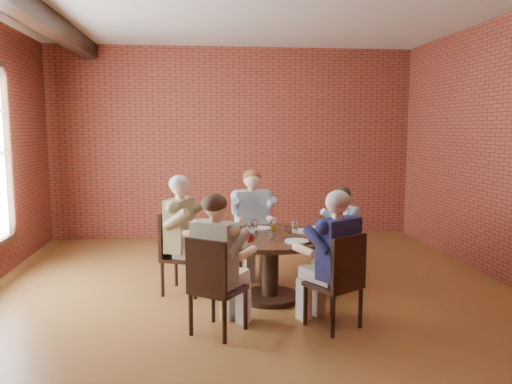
{
  "coord_description": "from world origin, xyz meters",
  "views": [
    {
      "loc": [
        -0.57,
        -5.53,
        1.97
      ],
      "look_at": [
        0.13,
        1.0,
        1.13
      ],
      "focal_mm": 35.0,
      "sensor_mm": 36.0,
      "label": 1
    }
  ],
  "objects": [
    {
      "name": "plate_a",
      "position": [
        0.62,
        0.17,
        0.76
      ],
      "size": [
        0.26,
        0.26,
        0.01
      ],
      "primitive_type": "cylinder",
      "color": "white",
      "rests_on": "dining_table"
    },
    {
      "name": "diner_c",
      "position": [
        -0.8,
        0.36,
        0.71
      ],
      "size": [
        0.86,
        0.78,
        1.42
      ],
      "primitive_type": null,
      "rotation": [
        0.0,
        0.0,
        1.22
      ],
      "color": "brown",
      "rests_on": "floor"
    },
    {
      "name": "chair_b",
      "position": [
        0.08,
        1.13,
        0.53
      ],
      "size": [
        0.51,
        0.51,
        0.98
      ],
      "rotation": [
        0.0,
        0.0,
        0.09
      ],
      "color": "black",
      "rests_on": "floor"
    },
    {
      "name": "plate_c",
      "position": [
        -0.22,
        0.25,
        0.76
      ],
      "size": [
        0.26,
        0.26,
        0.01
      ],
      "primitive_type": "cylinder",
      "color": "white",
      "rests_on": "dining_table"
    },
    {
      "name": "glass_e",
      "position": [
        -0.03,
        -0.14,
        0.82
      ],
      "size": [
        0.07,
        0.07,
        0.14
      ],
      "primitive_type": "cylinder",
      "color": "white",
      "rests_on": "dining_table"
    },
    {
      "name": "dining_table",
      "position": [
        0.19,
        0.0,
        0.53
      ],
      "size": [
        1.37,
        1.37,
        0.75
      ],
      "color": "black",
      "rests_on": "floor"
    },
    {
      "name": "glass_d",
      "position": [
        -0.05,
        0.08,
        0.82
      ],
      "size": [
        0.07,
        0.07,
        0.14
      ],
      "primitive_type": "cylinder",
      "color": "white",
      "rests_on": "dining_table"
    },
    {
      "name": "glass_a",
      "position": [
        0.5,
        0.12,
        0.82
      ],
      "size": [
        0.07,
        0.07,
        0.14
      ],
      "primitive_type": "cylinder",
      "color": "white",
      "rests_on": "dining_table"
    },
    {
      "name": "diner_b",
      "position": [
        0.09,
        1.04,
        0.71
      ],
      "size": [
        0.64,
        0.76,
        1.41
      ],
      "primitive_type": null,
      "rotation": [
        0.0,
        0.0,
        0.09
      ],
      "color": "#8191A4",
      "rests_on": "floor"
    },
    {
      "name": "chair_c",
      "position": [
        -0.89,
        0.39,
        0.53
      ],
      "size": [
        0.6,
        0.6,
        0.98
      ],
      "rotation": [
        0.0,
        0.0,
        1.22
      ],
      "color": "black",
      "rests_on": "floor"
    },
    {
      "name": "floor",
      "position": [
        0.0,
        0.0,
        0.0
      ],
      "size": [
        7.0,
        7.0,
        0.0
      ],
      "primitive_type": "plane",
      "color": "brown",
      "rests_on": "ground"
    },
    {
      "name": "chair_d",
      "position": [
        -0.49,
        -0.95,
        0.52
      ],
      "size": [
        0.61,
        0.61,
        0.95
      ],
      "rotation": [
        0.0,
        0.0,
        2.53
      ],
      "color": "black",
      "rests_on": "floor"
    },
    {
      "name": "diner_a",
      "position": [
        1.11,
        0.4,
        0.62
      ],
      "size": [
        0.73,
        0.67,
        1.25
      ],
      "primitive_type": null,
      "rotation": [
        0.0,
        0.0,
        -1.17
      ],
      "color": "#4778BA",
      "rests_on": "floor"
    },
    {
      "name": "ceiling_beam",
      "position": [
        -2.45,
        0.0,
        3.27
      ],
      "size": [
        0.22,
        6.9,
        0.26
      ],
      "primitive_type": "cube",
      "color": "black",
      "rests_on": "ceiling"
    },
    {
      "name": "diner_e",
      "position": [
        0.7,
        -0.86,
        0.69
      ],
      "size": [
        0.82,
        0.86,
        1.37
      ],
      "primitive_type": null,
      "rotation": [
        0.0,
        0.0,
        3.68
      ],
      "color": "#1C1F4E",
      "rests_on": "floor"
    },
    {
      "name": "chair_a",
      "position": [
        1.18,
        0.42,
        0.49
      ],
      "size": [
        0.51,
        0.51,
        0.89
      ],
      "rotation": [
        0.0,
        0.0,
        -1.17
      ],
      "color": "black",
      "rests_on": "floor"
    },
    {
      "name": "smartphone",
      "position": [
        0.52,
        -0.38,
        0.75
      ],
      "size": [
        0.1,
        0.16,
        0.01
      ],
      "primitive_type": "cube",
      "rotation": [
        0.0,
        0.0,
        0.22
      ],
      "color": "black",
      "rests_on": "dining_table"
    },
    {
      "name": "chair_e",
      "position": [
        0.75,
        -0.93,
        0.52
      ],
      "size": [
        0.61,
        0.61,
        0.96
      ],
      "rotation": [
        0.0,
        0.0,
        3.68
      ],
      "color": "black",
      "rests_on": "floor"
    },
    {
      "name": "glass_b",
      "position": [
        0.25,
        0.21,
        0.82
      ],
      "size": [
        0.07,
        0.07,
        0.14
      ],
      "primitive_type": "cylinder",
      "color": "white",
      "rests_on": "dining_table"
    },
    {
      "name": "glass_c",
      "position": [
        0.03,
        0.26,
        0.82
      ],
      "size": [
        0.07,
        0.07,
        0.14
      ],
      "primitive_type": "cylinder",
      "color": "white",
      "rests_on": "dining_table"
    },
    {
      "name": "plate_d",
      "position": [
        0.43,
        -0.33,
        0.76
      ],
      "size": [
        0.26,
        0.26,
        0.01
      ],
      "primitive_type": "cylinder",
      "color": "white",
      "rests_on": "dining_table"
    },
    {
      "name": "wall_front",
      "position": [
        0.0,
        -3.5,
        1.7
      ],
      "size": [
        7.0,
        0.0,
        7.0
      ],
      "primitive_type": "plane",
      "rotation": [
        -1.57,
        0.0,
        0.0
      ],
      "color": "maroon",
      "rests_on": "ground"
    },
    {
      "name": "diner_d",
      "position": [
        -0.43,
        -0.88,
        0.68
      ],
      "size": [
        0.83,
        0.86,
        1.36
      ],
      "primitive_type": null,
      "rotation": [
        0.0,
        0.0,
        2.53
      ],
      "color": "tan",
      "rests_on": "floor"
    },
    {
      "name": "glass_f",
      "position": [
        -0.07,
        -0.27,
        0.82
      ],
      "size": [
        0.07,
        0.07,
        0.14
      ],
      "primitive_type": "cylinder",
      "color": "white",
      "rests_on": "dining_table"
    },
    {
      "name": "wall_back",
      "position": [
        0.0,
        3.5,
        1.7
      ],
      "size": [
        7.0,
        0.0,
        7.0
      ],
      "primitive_type": "plane",
      "rotation": [
        1.57,
        0.0,
        0.0
      ],
      "color": "maroon",
      "rests_on": "ground"
    },
    {
      "name": "plate_b",
      "position": [
        0.12,
        0.4,
        0.76
      ],
      "size": [
        0.26,
        0.26,
        0.01
      ],
      "primitive_type": "cylinder",
      "color": "white",
      "rests_on": "dining_table"
    }
  ]
}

